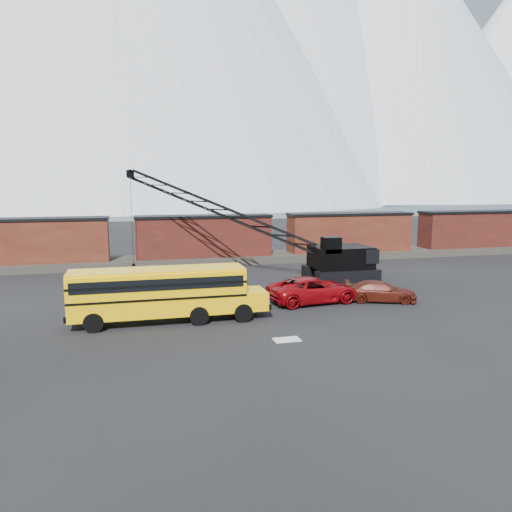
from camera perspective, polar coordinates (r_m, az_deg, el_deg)
The scene contains 12 objects.
ground at distance 29.99m, azimuth 0.27°, elevation -7.34°, with size 160.00×160.00×0.00m, color black.
mountain_ridge at distance 322.26m, azimuth -12.44°, elevation 23.44°, with size 800.00×340.00×240.00m.
gravel_berm at distance 51.06m, azimuth -5.95°, elevation -0.40°, with size 120.00×5.00×0.70m, color #423E36.
boxcar_west_near at distance 50.98m, azimuth -24.09°, elevation 1.63°, with size 13.70×3.10×4.17m.
boxcar_mid at distance 50.75m, azimuth -5.99°, elevation 2.29°, with size 13.70×3.10×4.17m.
boxcar_east_near at distance 55.35m, azimuth 10.64°, elevation 2.70°, with size 13.70×3.10×4.17m.
boxcar_east_far at distance 63.75m, azimuth 23.82°, elevation 2.87°, with size 13.70×3.10×4.17m.
snow_patch at distance 26.45m, azimuth 3.55°, elevation -9.52°, with size 1.40×0.90×0.02m, color silver.
school_bus at distance 29.68m, azimuth -10.43°, elevation -4.08°, with size 11.65×2.65×3.19m.
red_pickup at distance 34.34m, azimuth 6.63°, elevation -3.86°, with size 2.91×6.32×1.76m, color maroon.
maroon_suv at distance 35.49m, azimuth 14.05°, elevation -3.94°, with size 1.97×4.85×1.41m, color #4F170E.
crawler_crane at distance 43.81m, azimuth -3.68°, elevation 5.07°, with size 20.26×11.35×9.45m.
Camera 1 is at (-7.26, -27.93, 8.16)m, focal length 35.00 mm.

